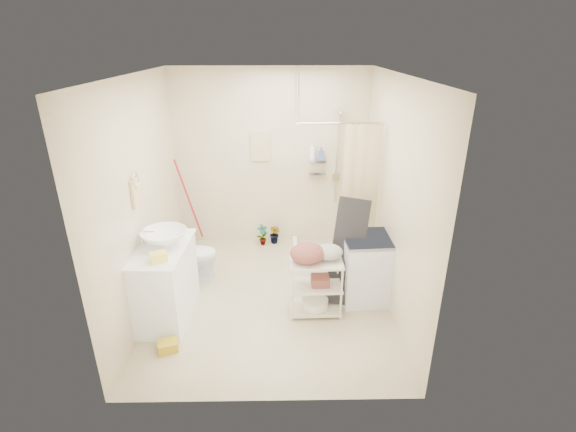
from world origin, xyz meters
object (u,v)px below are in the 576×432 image
(toilet, at_px, (190,255))
(washing_machine, at_px, (365,268))
(laundry_rack, at_px, (316,282))
(vanity, at_px, (165,282))

(toilet, height_order, washing_machine, washing_machine)
(washing_machine, distance_m, laundry_rack, 0.68)
(vanity, height_order, toilet, vanity)
(vanity, relative_size, toilet, 1.42)
(vanity, distance_m, toilet, 0.81)
(toilet, bearing_deg, vanity, 168.31)
(vanity, distance_m, laundry_rack, 1.69)
(vanity, xyz_separation_m, laundry_rack, (1.69, 0.03, -0.03))
(vanity, relative_size, washing_machine, 1.22)
(toilet, bearing_deg, laundry_rack, -119.08)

